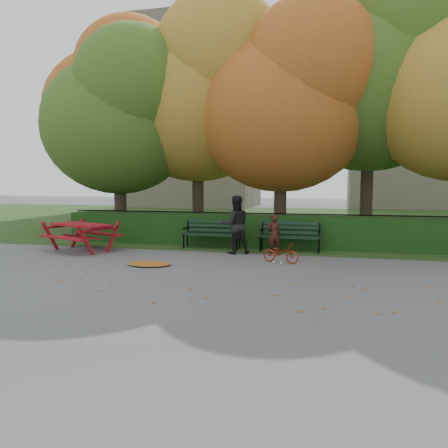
% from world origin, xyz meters
% --- Properties ---
extents(ground, '(90.00, 90.00, 0.00)m').
position_xyz_m(ground, '(0.00, 0.00, 0.00)').
color(ground, slate).
rests_on(ground, ground).
extents(grass_strip, '(90.00, 90.00, 0.00)m').
position_xyz_m(grass_strip, '(0.00, 14.00, 0.01)').
color(grass_strip, '#183414').
rests_on(grass_strip, ground).
extents(building_left, '(10.00, 7.00, 15.00)m').
position_xyz_m(building_left, '(-9.00, 26.00, 7.50)').
color(building_left, beige).
rests_on(building_left, ground).
extents(building_right, '(9.00, 6.00, 12.00)m').
position_xyz_m(building_right, '(8.00, 28.00, 6.00)').
color(building_right, beige).
rests_on(building_right, ground).
extents(hedge, '(13.00, 0.90, 1.00)m').
position_xyz_m(hedge, '(0.00, 4.50, 0.50)').
color(hedge, black).
rests_on(hedge, ground).
extents(iron_fence, '(14.00, 0.04, 1.02)m').
position_xyz_m(iron_fence, '(0.00, 5.30, 0.54)').
color(iron_fence, black).
rests_on(iron_fence, ground).
extents(tree_a, '(5.88, 5.60, 7.48)m').
position_xyz_m(tree_a, '(-5.19, 5.58, 4.52)').
color(tree_a, '#30251B').
rests_on(tree_a, ground).
extents(tree_b, '(6.72, 6.40, 8.79)m').
position_xyz_m(tree_b, '(-2.44, 6.75, 5.40)').
color(tree_b, '#30251B').
rests_on(tree_b, ground).
extents(tree_c, '(6.30, 6.00, 8.00)m').
position_xyz_m(tree_c, '(0.83, 5.96, 4.82)').
color(tree_c, '#30251B').
rests_on(tree_c, ground).
extents(tree_d, '(7.14, 6.80, 9.58)m').
position_xyz_m(tree_d, '(3.88, 7.23, 5.98)').
color(tree_d, '#30251B').
rests_on(tree_d, ground).
extents(tree_f, '(6.93, 6.60, 9.19)m').
position_xyz_m(tree_f, '(-7.13, 9.24, 5.69)').
color(tree_f, '#30251B').
rests_on(tree_f, ground).
extents(bench_left, '(1.80, 0.57, 0.88)m').
position_xyz_m(bench_left, '(-1.30, 3.70, 0.52)').
color(bench_left, black).
rests_on(bench_left, ground).
extents(bench_right, '(1.80, 0.57, 0.88)m').
position_xyz_m(bench_right, '(1.10, 3.70, 0.52)').
color(bench_right, black).
rests_on(bench_right, ground).
extents(picnic_table, '(2.35, 2.14, 0.94)m').
position_xyz_m(picnic_table, '(-4.96, 2.22, 0.64)').
color(picnic_table, maroon).
rests_on(picnic_table, ground).
extents(leaf_pile, '(1.26, 1.00, 0.08)m').
position_xyz_m(leaf_pile, '(-2.09, 0.65, 0.04)').
color(leaf_pile, brown).
rests_on(leaf_pile, ground).
extents(leaf_scatter, '(9.00, 5.70, 0.01)m').
position_xyz_m(leaf_scatter, '(0.00, 0.30, 0.01)').
color(leaf_scatter, brown).
rests_on(leaf_scatter, ground).
extents(child, '(0.49, 0.42, 1.13)m').
position_xyz_m(child, '(0.69, 3.18, 0.56)').
color(child, '#391612').
rests_on(child, ground).
extents(adult, '(1.00, 0.90, 1.68)m').
position_xyz_m(adult, '(-0.38, 2.90, 0.84)').
color(adult, black).
rests_on(adult, ground).
extents(bicycle, '(1.03, 0.62, 0.51)m').
position_xyz_m(bicycle, '(1.05, 1.79, 0.26)').
color(bicycle, maroon).
rests_on(bicycle, ground).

